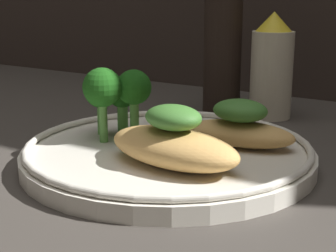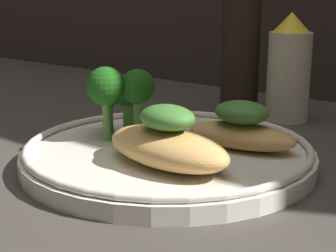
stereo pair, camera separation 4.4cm
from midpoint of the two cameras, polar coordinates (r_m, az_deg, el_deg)
name	(u,v)px [view 2 (the right image)]	position (r cm, az deg, el deg)	size (l,w,h in cm)	color
ground_plane	(168,169)	(45.39, 2.80, -4.80)	(180.00, 180.00, 1.00)	#3D3833
plate	(168,153)	(44.91, 2.82, -3.01)	(25.38, 25.38, 2.00)	silver
grilled_meat_front	(167,143)	(39.90, 3.09, -1.96)	(12.28, 7.08, 4.84)	tan
grilled_meat_middle	(241,129)	(45.24, 10.90, -0.38)	(10.35, 5.51, 4.17)	tan
broccoli_bunch	(118,90)	(47.51, -2.87, 3.95)	(6.84, 6.33, 6.78)	#569942
sauce_bottle	(289,70)	(61.35, 15.29, 6.04)	(4.92, 4.92, 12.41)	beige
pepper_grinder	(241,42)	(63.86, 10.07, 9.12)	(4.65, 4.65, 18.95)	black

